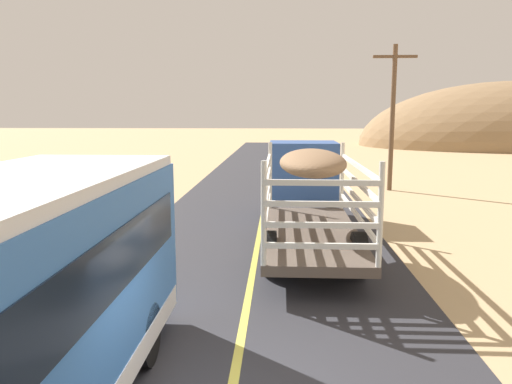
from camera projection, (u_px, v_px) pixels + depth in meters
livestock_truck at (306, 180)px, 16.30m from camera, size 2.53×9.70×3.02m
power_pole_mid at (393, 113)px, 24.87m from camera, size 2.20×0.24×7.38m
distant_hill at (510, 146)px, 59.56m from camera, size 36.67×25.39×15.49m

